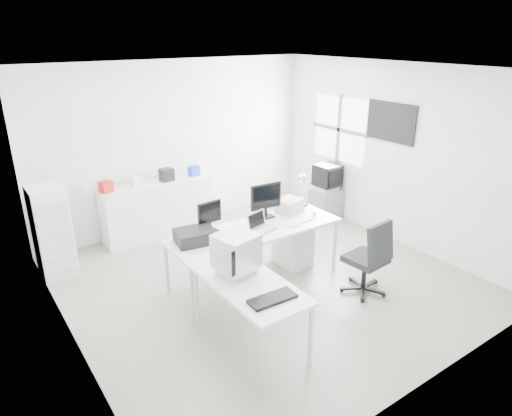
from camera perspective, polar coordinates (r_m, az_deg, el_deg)
floor at (r=6.38m, az=1.04°, el=-8.93°), size 5.00×5.00×0.01m
ceiling at (r=5.53m, az=1.24°, el=17.00°), size 5.00×5.00×0.01m
back_wall at (r=7.89m, az=-9.73°, el=7.71°), size 5.00×0.02×2.80m
left_wall at (r=4.86m, az=-23.42°, el=-2.48°), size 0.02×5.00×2.80m
right_wall at (r=7.50m, az=16.86°, el=6.40°), size 0.02×5.00×2.80m
window at (r=8.21m, az=10.36°, el=9.64°), size 0.02×1.20×1.10m
wall_picture at (r=7.43m, az=16.52°, el=10.27°), size 0.04×0.90×0.60m
main_desk at (r=6.23m, az=-0.05°, el=-5.79°), size 2.40×0.80×0.75m
side_desk at (r=5.04m, az=-0.81°, el=-13.01°), size 0.70×1.40×0.75m
drawer_pedestal at (r=6.69m, az=4.64°, el=-4.61°), size 0.40×0.50×0.60m
inkjet_printer at (r=5.72m, az=-7.64°, el=-3.50°), size 0.53×0.44×0.17m
lcd_monitor_small at (r=5.92m, az=-5.81°, el=-1.19°), size 0.35×0.22×0.42m
lcd_monitor_large at (r=6.36m, az=1.24°, el=0.88°), size 0.49×0.23×0.49m
laptop at (r=5.98m, az=0.89°, el=-1.94°), size 0.38×0.38×0.21m
white_keyboard at (r=6.33m, az=5.56°, el=-1.62°), size 0.48×0.21×0.02m
white_mouse at (r=6.54m, az=7.29°, el=-0.71°), size 0.06×0.06×0.06m
laser_printer at (r=6.62m, az=4.18°, el=0.31°), size 0.41×0.38×0.20m
desk_lamp at (r=6.83m, az=6.08°, el=2.37°), size 0.19×0.19×0.52m
crt_monitor at (r=4.91m, az=-2.50°, el=-5.84°), size 0.47×0.47×0.45m
black_keyboard at (r=4.55m, az=2.06°, el=-11.26°), size 0.50×0.22×0.03m
office_chair at (r=6.04m, az=13.59°, el=-5.80°), size 0.66×0.66×1.05m
tv_cabinet at (r=8.37m, az=8.71°, el=0.51°), size 0.50×0.41×0.55m
crt_tv at (r=8.21m, az=8.91°, el=3.78°), size 0.50×0.48×0.45m
sideboard at (r=7.72m, az=-12.16°, el=-0.11°), size 1.82×0.46×0.91m
clutter_box_a at (r=7.30m, az=-18.24°, el=2.53°), size 0.21×0.20×0.17m
clutter_box_b at (r=7.45m, az=-14.59°, el=3.19°), size 0.16×0.14×0.15m
clutter_box_c at (r=7.62m, az=-11.11°, el=4.10°), size 0.22×0.20×0.20m
clutter_box_d at (r=7.83m, az=-7.77°, el=4.63°), size 0.17×0.15×0.16m
clutter_bottle at (r=7.26m, az=-20.60°, el=2.32°), size 0.07×0.07×0.22m
filing_cabinet at (r=6.84m, az=-24.14°, el=-2.74°), size 0.45×0.54×1.29m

